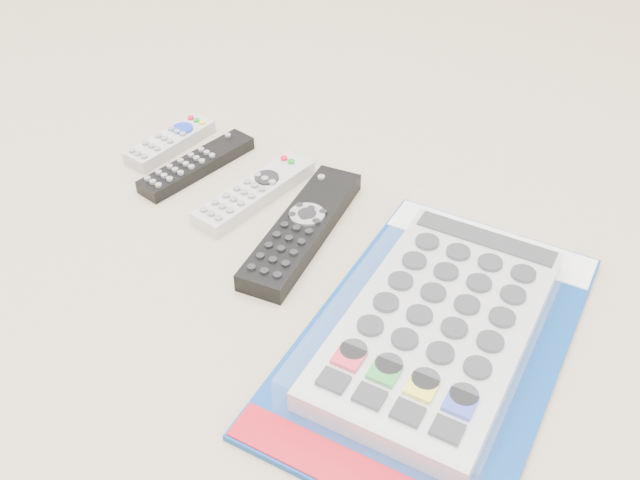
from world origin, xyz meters
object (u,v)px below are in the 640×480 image
Objects in this scene: remote_small_grey at (170,142)px; remote_large_black at (302,228)px; remote_slim_black at (196,164)px; jumbo_remote_packaged at (439,322)px; remote_silver_dvd at (255,192)px.

remote_large_black is at bearing -8.95° from remote_small_grey.
remote_small_grey is 0.78× the size of remote_slim_black.
remote_slim_black is at bearing 161.96° from jumbo_remote_packaged.
remote_silver_dvd is at bearing -6.13° from remote_small_grey.
remote_small_grey is 0.33× the size of jumbo_remote_packaged.
remote_large_black is 0.20m from jumbo_remote_packaged.
remote_slim_black is at bearing -14.67° from remote_small_grey.
jumbo_remote_packaged is (0.29, -0.07, 0.01)m from remote_silver_dvd.
remote_slim_black is 0.10m from remote_silver_dvd.
jumbo_remote_packaged reaches higher than remote_large_black.
remote_small_grey is 0.26m from remote_large_black.
remote_slim_black and remote_silver_dvd have the same top height.
remote_silver_dvd is at bearing 3.83° from remote_slim_black.
remote_large_black is at bearing -2.81° from remote_slim_black.
remote_small_grey is 0.16m from remote_silver_dvd.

